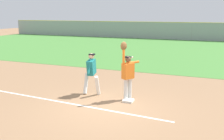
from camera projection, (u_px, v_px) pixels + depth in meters
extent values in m
plane|color=#936D4C|center=(105.00, 108.00, 9.64)|extent=(78.70, 78.70, 0.00)
cube|color=#478438|center=(178.00, 51.00, 24.18)|extent=(53.23, 19.97, 0.01)
cube|color=white|center=(28.00, 96.00, 11.01)|extent=(11.97, 1.00, 0.01)
cube|color=white|center=(128.00, 101.00, 10.31)|extent=(0.39, 0.39, 0.08)
cylinder|color=silver|center=(130.00, 89.00, 10.51)|extent=(0.21, 0.21, 0.85)
cylinder|color=silver|center=(126.00, 90.00, 10.40)|extent=(0.21, 0.21, 0.85)
cube|color=orange|center=(128.00, 71.00, 10.31)|extent=(0.45, 0.51, 0.60)
sphere|color=brown|center=(128.00, 59.00, 10.21)|extent=(0.32, 0.32, 0.23)
cube|color=black|center=(128.00, 57.00, 10.22)|extent=(0.29, 0.28, 0.05)
cylinder|color=orange|center=(124.00, 56.00, 10.05)|extent=(0.12, 0.12, 0.62)
cylinder|color=orange|center=(132.00, 63.00, 10.37)|extent=(0.40, 0.58, 0.09)
ellipsoid|color=brown|center=(124.00, 46.00, 9.98)|extent=(0.26, 0.31, 0.32)
cylinder|color=white|center=(98.00, 85.00, 11.00)|extent=(0.20, 0.45, 0.85)
cylinder|color=white|center=(86.00, 83.00, 11.30)|extent=(0.20, 0.45, 0.85)
cube|color=#197272|center=(91.00, 67.00, 11.00)|extent=(0.32, 0.55, 0.66)
sphere|color=#DBAD84|center=(91.00, 56.00, 10.90)|extent=(0.26, 0.26, 0.23)
cube|color=black|center=(92.00, 54.00, 10.88)|extent=(0.24, 0.23, 0.05)
cylinder|color=#197272|center=(93.00, 64.00, 11.19)|extent=(0.14, 0.41, 0.58)
cylinder|color=#197272|center=(90.00, 66.00, 10.77)|extent=(0.14, 0.41, 0.58)
sphere|color=white|center=(132.00, 57.00, 10.49)|extent=(0.07, 0.07, 0.07)
cube|color=#93999E|center=(192.00, 32.00, 32.98)|extent=(53.23, 0.06, 2.13)
cylinder|color=yellow|center=(192.00, 22.00, 32.75)|extent=(53.23, 0.06, 0.06)
cylinder|color=gray|center=(19.00, 27.00, 42.95)|extent=(0.08, 0.08, 2.13)
cylinder|color=gray|center=(94.00, 29.00, 37.97)|extent=(0.08, 0.08, 2.13)
cylinder|color=gray|center=(192.00, 32.00, 32.98)|extent=(0.08, 0.08, 2.13)
cube|color=white|center=(137.00, 32.00, 38.74)|extent=(4.50, 2.15, 0.55)
cube|color=#2D333D|center=(137.00, 29.00, 38.65)|extent=(2.30, 1.87, 0.40)
cylinder|color=black|center=(148.00, 34.00, 39.21)|extent=(0.61, 0.25, 0.60)
cylinder|color=black|center=(146.00, 35.00, 37.46)|extent=(0.61, 0.25, 0.60)
cylinder|color=black|center=(129.00, 33.00, 40.14)|extent=(0.61, 0.25, 0.60)
cylinder|color=black|center=(125.00, 34.00, 38.39)|extent=(0.61, 0.25, 0.60)
cube|color=#B7B7BC|center=(180.00, 33.00, 36.53)|extent=(4.59, 2.39, 0.55)
cube|color=#2D333D|center=(181.00, 30.00, 36.43)|extent=(2.39, 1.99, 0.40)
cylinder|color=black|center=(191.00, 35.00, 37.09)|extent=(0.62, 0.29, 0.60)
cylinder|color=black|center=(191.00, 36.00, 35.30)|extent=(0.62, 0.29, 0.60)
cylinder|color=black|center=(170.00, 35.00, 37.87)|extent=(0.62, 0.29, 0.60)
cylinder|color=black|center=(169.00, 36.00, 36.08)|extent=(0.62, 0.29, 0.60)
cylinder|color=black|center=(221.00, 36.00, 35.43)|extent=(0.62, 0.29, 0.60)
cylinder|color=black|center=(222.00, 38.00, 33.65)|extent=(0.62, 0.29, 0.60)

